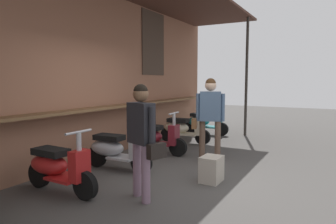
{
  "coord_description": "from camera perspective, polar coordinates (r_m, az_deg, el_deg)",
  "views": [
    {
      "loc": [
        -4.47,
        -2.52,
        1.66
      ],
      "look_at": [
        1.6,
        0.86,
        0.95
      ],
      "focal_mm": 32.73,
      "sensor_mm": 36.0,
      "label": 1
    }
  ],
  "objects": [
    {
      "name": "ground_plane",
      "position": [
        5.39,
        -0.3,
        -12.07
      ],
      "size": [
        31.5,
        31.5,
        0.0
      ],
      "primitive_type": "plane",
      "color": "#474442"
    },
    {
      "name": "market_stall_facade",
      "position": [
        6.28,
        -15.63,
        8.99
      ],
      "size": [
        11.25,
        2.34,
        3.68
      ],
      "color": "#8C5B44",
      "rests_on": "ground_plane"
    },
    {
      "name": "scooter_red",
      "position": [
        4.9,
        -20.02,
        -9.54
      ],
      "size": [
        0.46,
        1.4,
        0.97
      ],
      "rotation": [
        0.0,
        0.0,
        -1.6
      ],
      "color": "red",
      "rests_on": "ground_plane"
    },
    {
      "name": "scooter_silver",
      "position": [
        5.83,
        -9.92,
        -6.81
      ],
      "size": [
        0.47,
        1.4,
        0.97
      ],
      "rotation": [
        0.0,
        0.0,
        -1.52
      ],
      "color": "#B2B5BA",
      "rests_on": "ground_plane"
    },
    {
      "name": "scooter_maroon",
      "position": [
        6.98,
        -2.5,
        -4.64
      ],
      "size": [
        0.48,
        1.4,
        0.97
      ],
      "rotation": [
        0.0,
        0.0,
        -1.52
      ],
      "color": "maroon",
      "rests_on": "ground_plane"
    },
    {
      "name": "scooter_cream",
      "position": [
        8.19,
        2.65,
        -3.08
      ],
      "size": [
        0.48,
        1.4,
        0.97
      ],
      "rotation": [
        0.0,
        0.0,
        -1.51
      ],
      "color": "beige",
      "rests_on": "ground_plane"
    },
    {
      "name": "scooter_teal",
      "position": [
        9.51,
        6.6,
        -1.86
      ],
      "size": [
        0.5,
        1.4,
        0.97
      ],
      "rotation": [
        0.0,
        0.0,
        -1.49
      ],
      "color": "#197075",
      "rests_on": "ground_plane"
    },
    {
      "name": "shopper_browsing",
      "position": [
        6.28,
        7.74,
        0.2
      ],
      "size": [
        0.44,
        0.66,
        1.71
      ],
      "rotation": [
        0.0,
        0.0,
        3.5
      ],
      "color": "brown",
      "rests_on": "ground_plane"
    },
    {
      "name": "shopper_passing",
      "position": [
        4.22,
        -4.91,
        -3.5
      ],
      "size": [
        0.38,
        0.65,
        1.61
      ],
      "rotation": [
        0.0,
        0.0,
        -0.33
      ],
      "color": "gray",
      "rests_on": "ground_plane"
    },
    {
      "name": "merchandise_crate",
      "position": [
        5.16,
        8.09,
        -10.49
      ],
      "size": [
        0.39,
        0.31,
        0.42
      ],
      "primitive_type": "cube",
      "rotation": [
        0.0,
        0.0,
        -0.01
      ],
      "color": "#B2A899",
      "rests_on": "ground_plane"
    }
  ]
}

